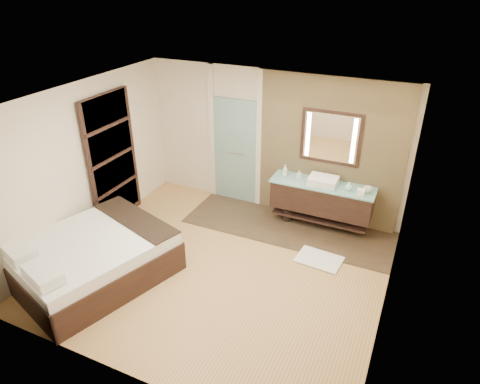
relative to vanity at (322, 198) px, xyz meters
The scene contains 15 objects.
floor 2.29m from the vanity, 119.83° to the right, with size 5.00×5.00×0.00m, color #A07443.
tile_strip 0.83m from the vanity, 147.54° to the right, with size 3.80×1.30×0.01m, color #35291D.
stone_wall 0.82m from the vanity, 90.00° to the left, with size 2.60×0.08×2.70m, color tan.
vanity is the anchor object (origin of this frame).
mirror_unit 1.10m from the vanity, 90.00° to the left, with size 1.06×0.04×0.96m.
frosted_door 1.95m from the vanity, behind, with size 1.10×0.12×2.70m.
shoji_partition 3.82m from the vanity, 159.50° to the right, with size 0.06×1.20×2.40m.
bed 4.01m from the vanity, 133.48° to the right, with size 2.33×2.60×0.84m.
bath_mat 1.23m from the vanity, 74.49° to the right, with size 0.72×0.50×0.02m, color white.
waste_bin 0.76m from the vanity, behind, with size 0.20×0.20×0.25m, color black.
tissue_box 0.77m from the vanity, 12.49° to the right, with size 0.12×0.12×0.10m, color white.
soap_bottle_a 0.82m from the vanity, behind, with size 0.09×0.09×0.22m, color silver.
soap_bottle_b 0.58m from the vanity, behind, with size 0.08×0.08×0.17m, color #B2B2B2.
soap_bottle_c 0.59m from the vanity, ahead, with size 0.12×0.12×0.15m, color silver.
cup 0.84m from the vanity, ahead, with size 0.13×0.13×0.10m, color white.
Camera 1 is at (2.57, -4.84, 4.27)m, focal length 32.00 mm.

